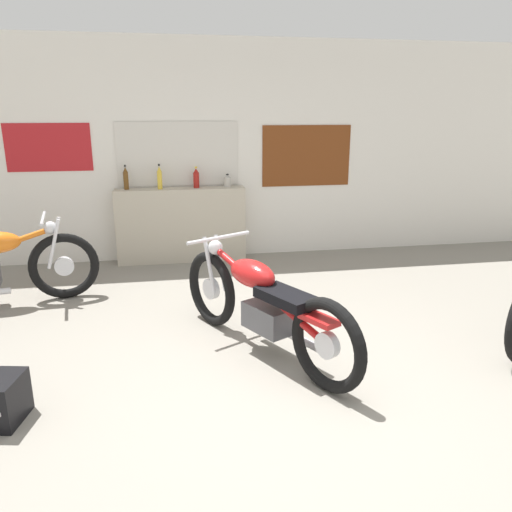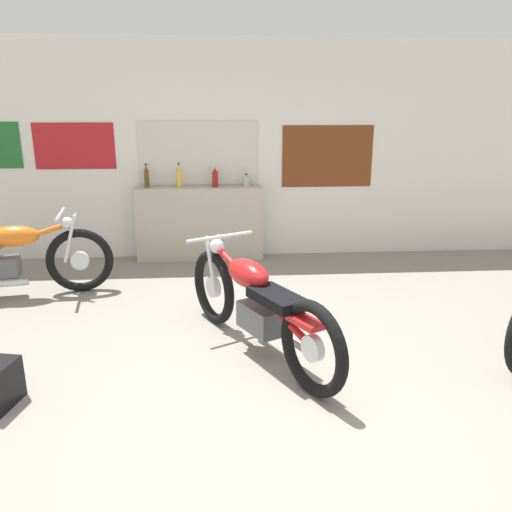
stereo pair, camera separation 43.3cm
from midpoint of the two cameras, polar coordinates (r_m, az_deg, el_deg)
The scene contains 8 objects.
ground_plane at distance 3.55m, azimuth -0.12°, elevation -16.36°, with size 24.00×24.00×0.00m, color gray.
wall_back at distance 6.67m, azimuth -5.80°, elevation 11.78°, with size 10.00×0.07×2.80m.
sill_counter at distance 6.61m, azimuth -10.40°, elevation 3.48°, with size 1.65×0.28×0.96m.
bottle_leftmost at distance 6.56m, azimuth -16.52°, elevation 8.46°, with size 0.06×0.06×0.31m.
bottle_left_center at distance 6.49m, azimuth -12.88°, elevation 8.67°, with size 0.06×0.06×0.32m.
bottle_center at distance 6.51m, azimuth -8.77°, elevation 8.74°, with size 0.08×0.08×0.27m.
bottle_right_center at distance 6.57m, azimuth -5.19°, elevation 8.51°, with size 0.09×0.09×0.17m.
motorcycle_red at distance 4.01m, azimuth -2.44°, elevation -5.58°, with size 1.12×1.93×0.87m.
Camera 1 is at (-0.73, -2.92, 1.92)m, focal length 35.00 mm.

